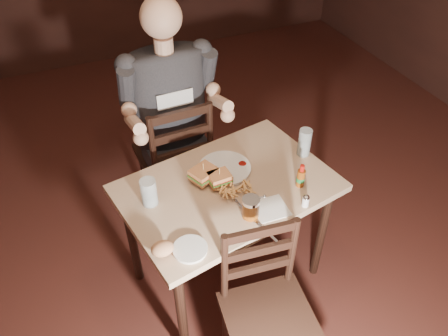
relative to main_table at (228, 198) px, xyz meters
name	(u,v)px	position (x,y,z in m)	size (l,w,h in m)	color
room_shell	(200,126)	(-0.24, -0.28, 0.72)	(7.00, 7.00, 7.00)	black
main_table	(228,198)	(0.00, 0.00, 0.00)	(1.20, 0.91, 0.77)	tan
chair_far	(174,156)	(-0.09, 0.68, -0.19)	(0.45, 0.49, 0.97)	black
chair_near	(270,320)	(-0.05, -0.61, -0.23)	(0.41, 0.45, 0.90)	black
diner	(170,89)	(-0.09, 0.63, 0.34)	(0.60, 0.47, 1.04)	#302E34
dinner_plate	(225,169)	(0.03, 0.12, 0.10)	(0.28, 0.28, 0.02)	white
sandwich_left	(203,170)	(-0.10, 0.09, 0.16)	(0.13, 0.11, 0.11)	#C77C44
sandwich_right	(219,176)	(-0.04, 0.02, 0.16)	(0.11, 0.09, 0.10)	#C77C44
fries_pile	(237,188)	(0.02, -0.07, 0.13)	(0.23, 0.17, 0.04)	tan
ketchup_dollop	(242,163)	(0.13, 0.11, 0.11)	(0.04, 0.04, 0.01)	maroon
glass_left	(149,192)	(-0.40, 0.04, 0.17)	(0.08, 0.08, 0.15)	silver
glass_right	(305,142)	(0.49, 0.07, 0.17)	(0.07, 0.07, 0.16)	silver
hot_sauce	(301,176)	(0.34, -0.15, 0.16)	(0.04, 0.04, 0.14)	brown
salt_shaker	(306,201)	(0.29, -0.28, 0.12)	(0.03, 0.03, 0.06)	white
syrup_dispenser	(251,208)	(0.01, -0.24, 0.15)	(0.09, 0.09, 0.11)	brown
napkin	(270,209)	(0.12, -0.24, 0.09)	(0.16, 0.15, 0.00)	white
knife	(262,228)	(0.03, -0.33, 0.10)	(0.01, 0.21, 0.01)	silver
fork	(245,210)	(0.00, -0.20, 0.10)	(0.01, 0.18, 0.01)	silver
side_plate	(190,250)	(-0.32, -0.32, 0.10)	(0.15, 0.15, 0.01)	white
bread_roll	(162,249)	(-0.44, -0.30, 0.13)	(0.10, 0.08, 0.06)	tan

